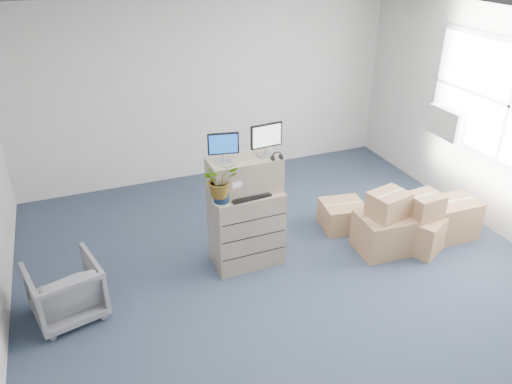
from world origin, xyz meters
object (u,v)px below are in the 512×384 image
potted_plant (221,184)px  water_bottle (252,181)px  monitor_right (266,138)px  keyboard (250,196)px  office_chair (65,288)px  filing_cabinet_lower (246,228)px  monitor_left (223,146)px

potted_plant → water_bottle: bearing=19.7°
monitor_right → keyboard: bearing=-156.5°
keyboard → office_chair: 2.16m
keyboard → potted_plant: bearing=177.6°
monitor_right → water_bottle: (-0.18, -0.01, -0.50)m
monitor_right → filing_cabinet_lower: bearing=179.2°
filing_cabinet_lower → potted_plant: (-0.33, -0.13, 0.71)m
monitor_left → keyboard: 0.65m
water_bottle → potted_plant: 0.45m
filing_cabinet_lower → monitor_left: bearing=170.5°
monitor_right → water_bottle: 0.53m
monitor_right → keyboard: monitor_right is taller
filing_cabinet_lower → office_chair: 2.08m
monitor_left → monitor_right: 0.50m
potted_plant → office_chair: size_ratio=0.67×
potted_plant → office_chair: 1.93m
keyboard → office_chair: size_ratio=0.67×
monitor_right → monitor_left: bearing=172.7°
keyboard → monitor_left: bearing=143.1°
monitor_left → potted_plant: monitor_left is taller
monitor_left → potted_plant: 0.41m
water_bottle → office_chair: 2.27m
monitor_left → filing_cabinet_lower: bearing=1.9°
monitor_right → keyboard: size_ratio=0.83×
monitor_right → water_bottle: bearing=176.1°
potted_plant → monitor_right: bearing=14.4°
monitor_left → office_chair: bearing=-161.7°
monitor_right → water_bottle: monitor_right is taller
monitor_right → office_chair: 2.63m
filing_cabinet_lower → monitor_right: size_ratio=2.48×
monitor_left → water_bottle: size_ratio=1.40×
monitor_right → office_chair: bearing=-179.7°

